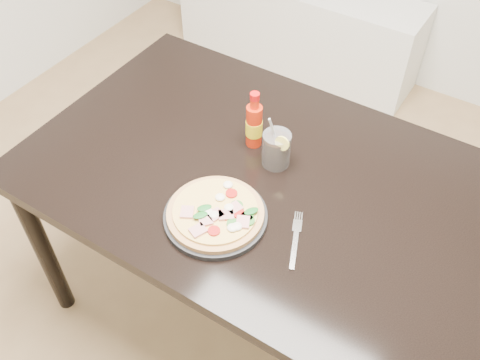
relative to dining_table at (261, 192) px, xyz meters
The scene contains 7 objects.
dining_table is the anchor object (origin of this frame).
plate 0.23m from the dining_table, 95.18° to the right, with size 0.28×0.28×0.02m, color black.
pizza 0.24m from the dining_table, 94.17° to the right, with size 0.26×0.26×0.03m.
hot_sauce_bottle 0.21m from the dining_table, 132.22° to the left, with size 0.06×0.06×0.19m.
cola_cup 0.15m from the dining_table, 79.96° to the left, with size 0.09×0.08×0.17m.
fork 0.26m from the dining_table, 38.62° to the right, with size 0.09×0.18×0.00m.
media_console 1.73m from the dining_table, 113.43° to the left, with size 1.40×0.34×0.50m, color white.
Camera 1 is at (0.39, -0.41, 1.88)m, focal length 40.00 mm.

